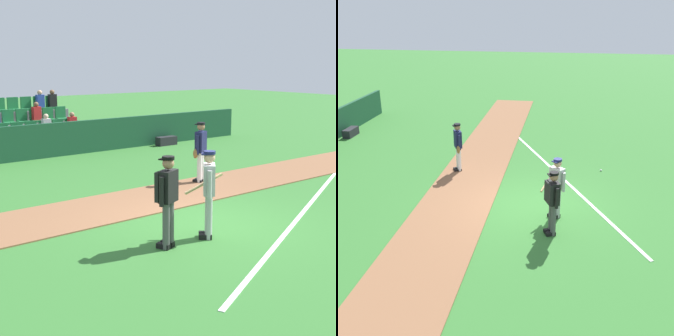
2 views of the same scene
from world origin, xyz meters
TOP-DOWN VIEW (x-y plane):
  - ground_plane at (0.00, 0.00)m, footprint 80.00×80.00m
  - infield_dirt_path at (0.00, 2.33)m, footprint 28.00×2.23m
  - foul_line_chalk at (3.00, -0.50)m, footprint 10.90×5.19m
  - dugout_fence at (0.00, 9.25)m, footprint 20.00×0.16m
  - stadium_bleachers at (0.00, 11.14)m, footprint 5.55×2.95m
  - batter_grey_jersey at (-0.52, -0.68)m, footprint 0.75×0.68m
  - umpire_home_plate at (-1.49, -0.62)m, footprint 0.55×0.42m
  - runner_navy_jersey at (2.45, 2.89)m, footprint 0.65×0.42m
  - equipment_bag at (5.81, 8.80)m, footprint 0.90×0.36m

SIDE VIEW (x-z plane):
  - ground_plane at x=0.00m, z-range 0.00..0.00m
  - foul_line_chalk at x=3.00m, z-range 0.00..0.01m
  - infield_dirt_path at x=0.00m, z-range 0.00..0.03m
  - equipment_bag at x=5.81m, z-range 0.00..0.36m
  - dugout_fence at x=0.00m, z-range 0.00..1.26m
  - stadium_bleachers at x=0.00m, z-range -0.50..1.80m
  - runner_navy_jersey at x=2.45m, z-range 0.08..1.84m
  - batter_grey_jersey at x=-0.52m, z-range 0.09..1.85m
  - umpire_home_plate at x=-1.49m, z-range 0.12..1.88m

